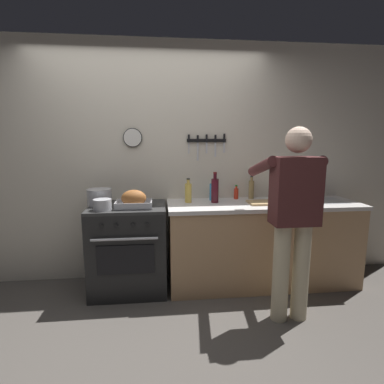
{
  "coord_description": "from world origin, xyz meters",
  "views": [
    {
      "loc": [
        0.11,
        -2.05,
        1.55
      ],
      "look_at": [
        0.42,
        0.85,
        1.05
      ],
      "focal_mm": 28.24,
      "sensor_mm": 36.0,
      "label": 1
    }
  ],
  "objects": [
    {
      "name": "wall_back",
      "position": [
        0.0,
        1.35,
        1.3
      ],
      "size": [
        6.0,
        0.13,
        2.6
      ],
      "color": "beige",
      "rests_on": "ground"
    },
    {
      "name": "bottle_dish_soap",
      "position": [
        0.68,
        1.17,
        1.0
      ],
      "size": [
        0.07,
        0.07,
        0.24
      ],
      "color": "#338CCC",
      "rests_on": "counter_block"
    },
    {
      "name": "stock_pot",
      "position": [
        -0.5,
        1.05,
        0.98
      ],
      "size": [
        0.25,
        0.25,
        0.16
      ],
      "color": "#B7B7BC",
      "rests_on": "stove"
    },
    {
      "name": "person_cook",
      "position": [
        1.22,
        0.31,
        0.95
      ],
      "size": [
        0.51,
        0.63,
        1.66
      ],
      "rotation": [
        0.0,
        0.0,
        1.42
      ],
      "color": "#C6B793",
      "rests_on": "ground"
    },
    {
      "name": "ground_plane",
      "position": [
        0.0,
        0.0,
        0.0
      ],
      "size": [
        8.0,
        8.0,
        0.0
      ],
      "primitive_type": "plane",
      "color": "#4C4742"
    },
    {
      "name": "bottle_wine_red",
      "position": [
        0.69,
        1.05,
        1.04
      ],
      "size": [
        0.08,
        0.08,
        0.32
      ],
      "color": "#47141E",
      "rests_on": "counter_block"
    },
    {
      "name": "bottle_vinegar",
      "position": [
        1.14,
        1.22,
        1.01
      ],
      "size": [
        0.06,
        0.06,
        0.26
      ],
      "color": "#997F4C",
      "rests_on": "counter_block"
    },
    {
      "name": "cutting_board",
      "position": [
        1.21,
        0.94,
        0.91
      ],
      "size": [
        0.36,
        0.24,
        0.02
      ],
      "primitive_type": "cube",
      "color": "tan",
      "rests_on": "counter_block"
    },
    {
      "name": "bottle_hot_sauce",
      "position": [
        0.96,
        1.22,
        0.96
      ],
      "size": [
        0.05,
        0.05,
        0.16
      ],
      "color": "red",
      "rests_on": "counter_block"
    },
    {
      "name": "roasting_pan",
      "position": [
        -0.15,
        0.89,
        0.98
      ],
      "size": [
        0.35,
        0.26,
        0.18
      ],
      "color": "#B7B7BC",
      "rests_on": "stove"
    },
    {
      "name": "counter_block",
      "position": [
        1.21,
        0.99,
        0.46
      ],
      "size": [
        2.03,
        0.65,
        0.9
      ],
      "color": "tan",
      "rests_on": "ground"
    },
    {
      "name": "stove",
      "position": [
        -0.22,
        0.99,
        0.45
      ],
      "size": [
        0.76,
        0.67,
        0.9
      ],
      "color": "black",
      "rests_on": "ground"
    },
    {
      "name": "saucepan",
      "position": [
        -0.43,
        0.81,
        0.95
      ],
      "size": [
        0.17,
        0.17,
        0.1
      ],
      "color": "#B7B7BC",
      "rests_on": "stove"
    },
    {
      "name": "bottle_cooking_oil",
      "position": [
        0.41,
        1.08,
        1.01
      ],
      "size": [
        0.07,
        0.07,
        0.26
      ],
      "color": "gold",
      "rests_on": "counter_block"
    }
  ]
}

